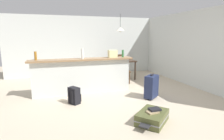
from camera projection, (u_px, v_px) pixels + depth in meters
ground_plane at (106, 96)px, 5.22m from camera, size 13.00×13.00×0.05m
wall_back at (87, 46)px, 7.83m from camera, size 6.60×0.10×2.50m
wall_right at (189, 49)px, 6.18m from camera, size 0.10×6.00×2.50m
partition_half_wall at (83, 77)px, 5.26m from camera, size 2.80×0.20×0.99m
bar_countertop at (83, 59)px, 5.16m from camera, size 2.96×0.40×0.05m
bottle_amber at (36, 56)px, 4.84m from camera, size 0.07×0.07×0.23m
bottle_white at (82, 54)px, 5.06m from camera, size 0.07×0.07×0.29m
bottle_green at (123, 54)px, 5.47m from camera, size 0.06×0.06×0.22m
grocery_bag at (113, 54)px, 5.42m from camera, size 0.26×0.18×0.22m
dining_table at (120, 63)px, 7.06m from camera, size 1.10×0.80×0.74m
dining_chair_near_partition at (124, 68)px, 6.53m from camera, size 0.47×0.47×0.93m
dining_chair_far_side at (118, 64)px, 7.56m from camera, size 0.43×0.43×0.93m
pendant_lamp at (120, 29)px, 6.85m from camera, size 0.34×0.34×0.68m
suitcase_flat_olive at (152, 117)px, 3.53m from camera, size 0.84×0.83×0.22m
backpack_black at (74, 96)px, 4.51m from camera, size 0.33×0.34×0.42m
suitcase_upright_navy at (152, 86)px, 4.88m from camera, size 0.50×0.46×0.67m
book_stack at (154, 110)px, 3.50m from camera, size 0.30×0.21×0.07m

